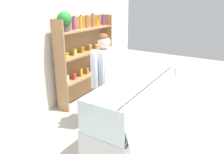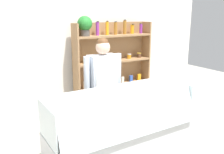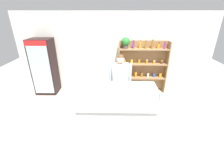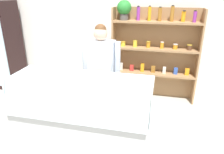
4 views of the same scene
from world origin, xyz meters
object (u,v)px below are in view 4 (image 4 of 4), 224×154
shelving_unit (151,46)px  deli_display_case (82,122)px  drinks_fridge (1,46)px  shop_clerk (101,66)px

shelving_unit → deli_display_case: 2.03m
drinks_fridge → shelving_unit: size_ratio=0.98×
drinks_fridge → shop_clerk: 2.69m
drinks_fridge → shop_clerk: drinks_fridge is taller
shelving_unit → deli_display_case: (-0.83, -1.68, -0.77)m
shop_clerk → deli_display_case: bearing=-99.8°
drinks_fridge → deli_display_case: size_ratio=0.97×
deli_display_case → shop_clerk: 0.92m
drinks_fridge → shelving_unit: (3.26, 0.16, 0.13)m
shelving_unit → shop_clerk: bearing=-124.7°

